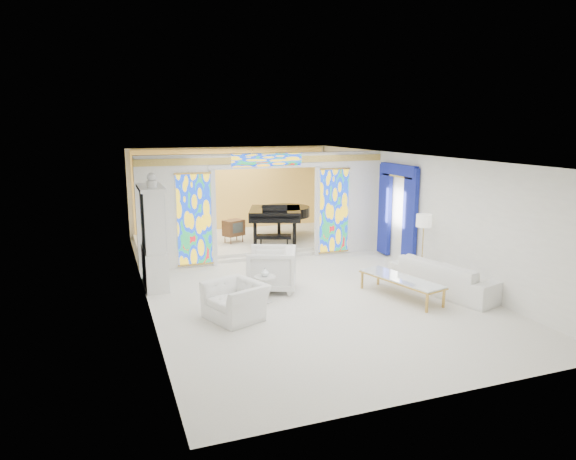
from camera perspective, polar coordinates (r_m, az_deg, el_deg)
name	(u,v)px	position (r m, az deg, el deg)	size (l,w,h in m)	color
floor	(291,279)	(12.80, 0.35, -5.45)	(12.00, 12.00, 0.00)	silver
ceiling	(291,157)	(12.26, 0.37, 8.08)	(7.00, 12.00, 0.02)	white
wall_back	(232,190)	(18.12, -6.29, 4.41)	(7.00, 0.02, 3.00)	silver
wall_front	(446,296)	(7.29, 17.14, -6.97)	(7.00, 0.02, 3.00)	silver
wall_left	(142,229)	(11.71, -15.91, 0.05)	(0.02, 12.00, 3.00)	silver
wall_right	(415,211)	(14.03, 13.89, 2.02)	(0.02, 12.00, 3.00)	silver
partition_wall	(266,202)	(14.28, -2.44, 3.14)	(7.00, 0.22, 3.00)	silver
stained_glass_left	(194,220)	(13.77, -10.37, 1.15)	(0.90, 0.04, 2.40)	gold
stained_glass_right	(334,211)	(14.97, 5.13, 2.13)	(0.90, 0.04, 2.40)	gold
stained_glass_transom	(267,160)	(14.05, -2.35, 7.79)	(2.00, 0.04, 0.34)	gold
alcove_platform	(247,241)	(16.55, -4.60, -1.21)	(6.80, 3.80, 0.18)	silver
gold_curtain_back	(232,191)	(18.01, -6.19, 4.36)	(6.70, 0.10, 2.90)	#E1B24E
chandelier	(253,164)	(16.14, -3.96, 7.31)	(0.48, 0.48, 0.30)	#B88F40
blue_drapes	(397,205)	(14.55, 12.04, 2.75)	(0.14, 1.85, 2.65)	navy
china_cabinet	(153,238)	(12.38, -14.73, -0.83)	(0.56, 1.46, 2.72)	silver
armchair_left	(236,301)	(10.24, -5.85, -7.83)	(1.11, 0.97, 0.72)	white
armchair_right	(271,269)	(11.85, -1.85, -4.36)	(1.06, 1.09, 1.00)	white
sofa	(446,276)	(12.25, 17.12, -4.93)	(2.58, 1.01, 0.75)	white
side_table	(265,285)	(11.08, -2.58, -6.15)	(0.59, 0.59, 0.58)	silver
vase	(265,272)	(11.00, -2.59, -4.69)	(0.18, 0.18, 0.19)	white
coffee_table	(401,279)	(11.61, 12.45, -5.38)	(1.13, 2.14, 0.46)	white
floor_lamp	(424,224)	(13.19, 14.86, 0.69)	(0.48, 0.48, 1.58)	#B88F40
grand_piano	(280,213)	(16.30, -0.91, 1.86)	(2.51, 3.13, 1.20)	black
tv_console	(234,228)	(15.90, -6.06, 0.24)	(0.72, 0.62, 0.70)	brown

